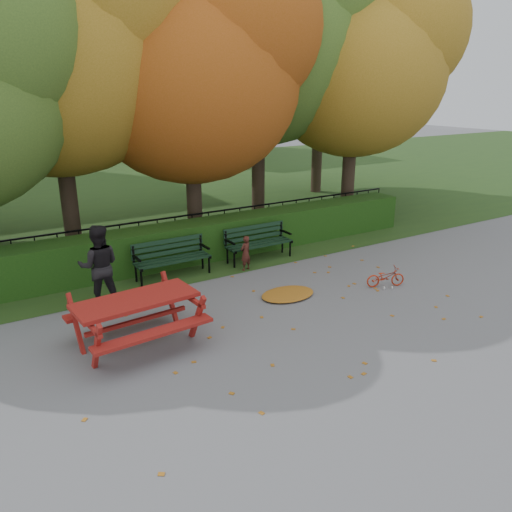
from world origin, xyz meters
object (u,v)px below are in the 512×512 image
tree_c (204,66)px  tree_d (273,29)px  tree_e (368,61)px  adult (99,266)px  bench_right (257,240)px  picnic_table (136,309)px  bicycle (385,277)px  tree_g (331,59)px  tree_b (67,38)px  child (246,253)px  bench_left (171,255)px

tree_c → tree_d: bearing=22.6°
tree_e → adult: 10.96m
bench_right → picnic_table: bearing=-146.1°
bicycle → tree_d: bearing=11.0°
bicycle → picnic_table: bearing=109.0°
tree_g → tree_c: bearing=-153.1°
tree_e → bicycle: size_ratio=9.29×
tree_b → adult: size_ratio=5.14×
bicycle → child: bearing=61.8°
bicycle → tree_b: bearing=61.2°
tree_e → picnic_table: 11.66m
tree_d → picnic_table: size_ratio=4.40×
adult → bicycle: 6.20m
child → tree_e: bearing=-173.0°
tree_b → tree_e: size_ratio=1.08×
tree_b → tree_e: 9.03m
picnic_table → bench_left: bearing=52.9°
tree_c → tree_g: bearing=26.9°
tree_e → adult: (-9.69, -2.87, -4.23)m
tree_c → bench_right: 4.87m
tree_c → tree_e: bearing=-1.9°
bicycle → tree_c: bearing=39.9°
tree_g → picnic_table: size_ratio=3.92×
tree_c → bench_left: bearing=-133.4°
child → bicycle: bearing=113.2°
tree_c → adult: bearing=-142.6°
tree_c → tree_e: size_ratio=0.98×
bench_left → bench_right: (2.40, 0.00, 0.00)m
child → bicycle: 3.36m
bench_left → tree_b: bearing=110.6°
tree_e → bench_right: tree_e is taller
tree_b → tree_c: bearing=-13.5°
tree_g → child: bearing=-140.1°
tree_b → picnic_table: size_ratio=4.03×
adult → bench_left: bearing=-139.6°
tree_b → adult: 6.00m
adult → tree_e: bearing=-146.3°
tree_d → child: 7.71m
tree_c → bicycle: tree_c is taller
tree_d → tree_g: bearing=29.6°
tree_e → bench_left: tree_e is taller
tree_d → tree_e: tree_d is taller
bench_left → bench_right: 2.40m
tree_g → bench_left: (-9.63, -6.06, -4.85)m
tree_c → bicycle: size_ratio=9.11×
adult → tree_d: bearing=-131.3°
tree_g → picnic_table: 15.22m
tree_g → picnic_table: bearing=-142.2°
bench_right → tree_g: bearing=40.0°
picnic_table → bicycle: 5.67m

